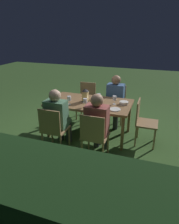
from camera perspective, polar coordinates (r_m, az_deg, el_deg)
name	(u,v)px	position (r m, az deg, el deg)	size (l,w,h in m)	color
ground_plane	(89,134)	(4.39, 0.00, -6.18)	(16.00, 16.00, 0.00)	#385B28
dining_table	(89,105)	(4.11, 0.00, 2.11)	(1.67, 0.92, 0.73)	olive
chair_side_left_b	(86,99)	(5.05, -0.87, 3.76)	(0.42, 0.40, 0.87)	#9E7A51
chair_side_left_a	(116,102)	(4.85, 7.50, 2.80)	(0.42, 0.40, 0.87)	#9E7A51
person_in_blue	(115,98)	(4.62, 7.09, 3.81)	(0.38, 0.47, 1.15)	#426699
chair_side_right_b	(53,128)	(3.61, -10.12, -4.51)	(0.42, 0.40, 0.87)	#9E7A51
person_in_green	(58,116)	(3.70, -8.84, -1.13)	(0.38, 0.47, 1.15)	#4C7A5B
chair_head_near	(143,120)	(3.99, 14.88, -2.28)	(0.40, 0.42, 0.87)	#9E7A51
chair_side_right_a	(94,135)	(3.34, 1.32, -6.49)	(0.42, 0.40, 0.87)	#9E7A51
person_in_rust	(98,122)	(3.44, 2.34, -2.78)	(0.38, 0.47, 1.15)	#9E4C47
lantern_centerpiece	(85,95)	(4.07, -1.21, 4.93)	(0.15, 0.15, 0.27)	black
green_bottle_on_table	(55,98)	(4.03, -9.67, 3.87)	(0.07, 0.07, 0.29)	#144723
wine_glass_a	(99,96)	(4.06, 2.63, 4.44)	(0.08, 0.08, 0.17)	silver
wine_glass_b	(114,98)	(3.96, 7.02, 3.80)	(0.08, 0.08, 0.17)	silver
wine_glass_c	(85,101)	(3.78, -1.25, 3.05)	(0.08, 0.08, 0.17)	silver
wine_glass_d	(69,99)	(3.93, -5.73, 3.73)	(0.08, 0.08, 0.17)	silver
plate_a	(99,106)	(3.85, 2.57, 1.68)	(0.24, 0.24, 0.01)	silver
plate_b	(115,109)	(3.72, 7.17, 0.73)	(0.21, 0.21, 0.01)	silver
bowl_olives	(124,103)	(4.01, 9.64, 2.56)	(0.17, 0.17, 0.06)	silver
bowl_bread	(95,98)	(4.21, 1.42, 3.82)	(0.15, 0.15, 0.05)	silver
side_table	(78,200)	(2.34, -3.32, -23.50)	(0.59, 0.59, 0.62)	#9E7A51
ice_bucket	(77,178)	(2.14, -3.45, -17.89)	(0.26, 0.26, 0.34)	#B2B7BF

